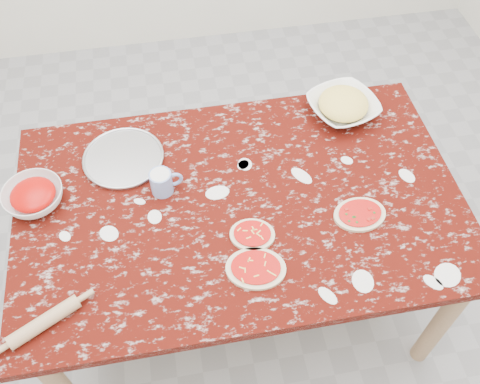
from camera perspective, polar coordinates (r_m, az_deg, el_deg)
name	(u,v)px	position (r m, az deg, el deg)	size (l,w,h in m)	color
ground	(240,294)	(2.53, 0.00, -11.06)	(4.00, 4.00, 0.00)	gray
worktable	(240,214)	(1.95, 0.00, -2.37)	(1.60, 1.00, 0.75)	#380804
pizza_tray	(124,158)	(2.05, -12.53, 3.58)	(0.30, 0.30, 0.01)	#B2B2B7
sauce_bowl	(34,197)	(1.99, -21.46, -0.49)	(0.21, 0.21, 0.07)	white
cheese_bowl	(343,107)	(2.20, 11.09, 9.03)	(0.27, 0.27, 0.07)	white
flour_mug	(162,182)	(1.90, -8.43, 1.09)	(0.12, 0.08, 0.09)	#7994D6
pizza_left	(256,268)	(1.73, 1.73, -8.28)	(0.23, 0.19, 0.02)	beige
pizza_mid	(252,235)	(1.79, 1.34, -4.64)	(0.18, 0.16, 0.02)	beige
pizza_right	(360,214)	(1.89, 12.86, -2.37)	(0.20, 0.15, 0.02)	beige
rolling_pin	(44,322)	(1.73, -20.47, -13.06)	(0.05, 0.05, 0.23)	tan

